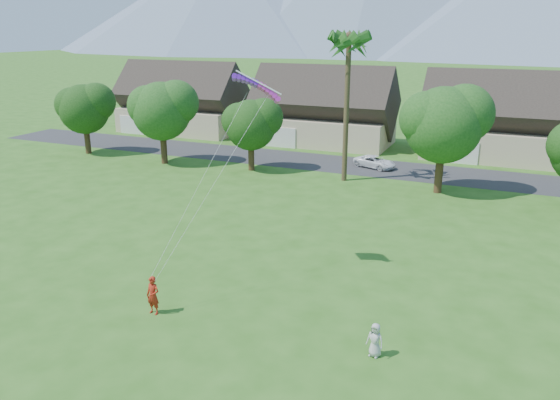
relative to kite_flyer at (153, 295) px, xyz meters
The scene contains 9 objects.
ground 4.22m from the kite_flyer, 39.79° to the right, with size 500.00×500.00×0.00m, color #2D6019.
street 31.54m from the kite_flyer, 84.24° to the left, with size 90.00×7.00×0.01m, color #2D2D30.
kite_flyer is the anchor object (origin of this frame).
watcher 10.26m from the kite_flyer, ahead, with size 0.71×0.46×1.45m, color #B8B9B4.
parked_car 31.47m from the kite_flyer, 85.47° to the left, with size 1.87×4.05×1.13m, color white.
houses_row 40.60m from the kite_flyer, 84.82° to the left, with size 72.75×8.19×8.86m.
tree_row 25.67m from the kite_flyer, 85.43° to the left, with size 62.27×6.67×8.45m.
fan_palm 28.08m from the kite_flyer, 87.43° to the left, with size 3.00×3.00×13.80m.
parafoil_kite 11.31m from the kite_flyer, 68.90° to the left, with size 2.85×1.39×0.50m.
Camera 1 is at (11.24, -15.72, 12.66)m, focal length 35.00 mm.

